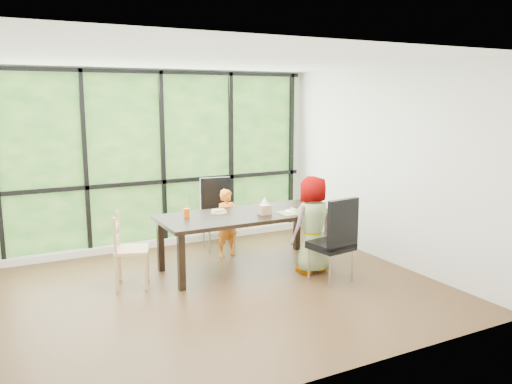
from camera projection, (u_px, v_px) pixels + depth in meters
ground at (223, 288)px, 6.29m from camera, size 5.00×5.00×0.00m
back_wall at (162, 159)px, 8.01m from camera, size 5.00×0.00×5.00m
foliage_backdrop at (162, 159)px, 7.99m from camera, size 4.80×0.02×2.65m
window_mullions at (163, 159)px, 7.96m from camera, size 4.80×0.06×2.65m
window_sill at (167, 242)px, 8.15m from camera, size 4.80×0.12×0.10m
dining_table at (246, 241)px, 7.01m from camera, size 2.39×1.15×0.75m
chair_window_leather at (218, 215)px, 7.82m from camera, size 0.53×0.53×1.08m
chair_interior_leather at (331, 239)px, 6.46m from camera, size 0.52×0.52×1.08m
chair_end_beech at (132, 250)px, 6.33m from camera, size 0.51×0.53×0.90m
child_toddler at (227, 223)px, 7.52m from camera, size 0.39×0.28×0.99m
child_older at (312, 225)px, 6.79m from camera, size 0.67×0.48×1.28m
placemat at (294, 212)px, 7.01m from camera, size 0.41×0.30×0.01m
plate_far at (219, 212)px, 6.99m from camera, size 0.22×0.22×0.01m
plate_near at (294, 211)px, 7.06m from camera, size 0.23×0.23×0.01m
orange_cup at (187, 213)px, 6.73m from camera, size 0.07×0.07×0.11m
green_cup at (318, 207)px, 7.11m from camera, size 0.08×0.08×0.12m
white_mug at (314, 203)px, 7.46m from camera, size 0.08×0.08×0.08m
tissue_box at (265, 210)px, 6.90m from camera, size 0.15×0.15×0.12m
crepe_rolls_far at (219, 210)px, 6.98m from camera, size 0.20×0.12×0.04m
crepe_rolls_near at (294, 209)px, 7.05m from camera, size 0.05×0.12×0.04m
straw_white at (187, 205)px, 6.71m from camera, size 0.01×0.04×0.20m
straw_pink at (318, 199)px, 7.09m from camera, size 0.01×0.04×0.20m
tissue at (265, 201)px, 6.88m from camera, size 0.12×0.12×0.11m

